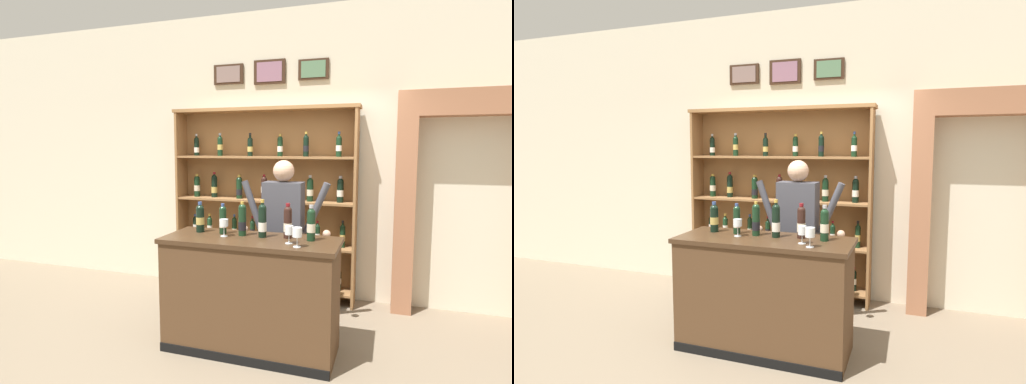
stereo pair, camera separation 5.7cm
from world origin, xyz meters
TOP-DOWN VIEW (x-y plane):
  - ground_plane at (0.00, 0.00)m, footprint 14.00×14.00m
  - back_wall at (-0.00, 1.61)m, footprint 12.00×0.19m
  - wine_shelf at (-0.36, 1.38)m, footprint 2.26×0.31m
  - archway_doorway at (1.94, 1.48)m, footprint 1.57×0.45m
  - tasting_counter at (-0.05, -0.00)m, footprint 1.56×0.62m
  - shopkeeper at (0.08, 0.65)m, footprint 0.94×0.22m
  - tasting_bottle_vin_santo at (-0.59, 0.10)m, footprint 0.08×0.08m
  - tasting_bottle_rosso at (-0.35, 0.10)m, footprint 0.07×0.07m
  - tasting_bottle_prosecco at (-0.15, 0.08)m, footprint 0.07×0.07m
  - tasting_bottle_riserva at (0.04, 0.07)m, footprint 0.07×0.07m
  - tasting_bottle_grappa at (0.26, 0.11)m, footprint 0.07×0.07m
  - tasting_bottle_bianco at (0.48, 0.07)m, footprint 0.07×0.07m
  - wine_glass_center at (0.41, -0.19)m, footprint 0.08×0.08m
  - wine_glass_left at (-0.30, -0.01)m, footprint 0.08×0.08m
  - wine_glass_spare at (0.32, -0.09)m, footprint 0.07×0.07m

SIDE VIEW (x-z plane):
  - ground_plane at x=0.00m, z-range -0.02..0.00m
  - tasting_counter at x=-0.05m, z-range 0.00..1.02m
  - shopkeeper at x=0.08m, z-range 0.19..1.89m
  - wine_glass_spare at x=0.32m, z-range 1.05..1.20m
  - wine_glass_left at x=-0.30m, z-range 1.06..1.22m
  - wine_glass_center at x=0.41m, z-range 1.06..1.22m
  - tasting_bottle_rosso at x=-0.35m, z-range 1.02..1.30m
  - tasting_bottle_vin_santo at x=-0.59m, z-range 1.02..1.30m
  - tasting_bottle_prosecco at x=-0.15m, z-range 1.01..1.32m
  - tasting_bottle_grappa at x=0.26m, z-range 1.01..1.32m
  - tasting_bottle_bianco at x=0.48m, z-range 1.01..1.32m
  - tasting_bottle_riserva at x=0.04m, z-range 1.00..1.34m
  - wine_shelf at x=-0.36m, z-range 0.06..2.35m
  - archway_doorway at x=1.94m, z-range 0.14..2.55m
  - back_wall at x=0.00m, z-range 0.00..3.46m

